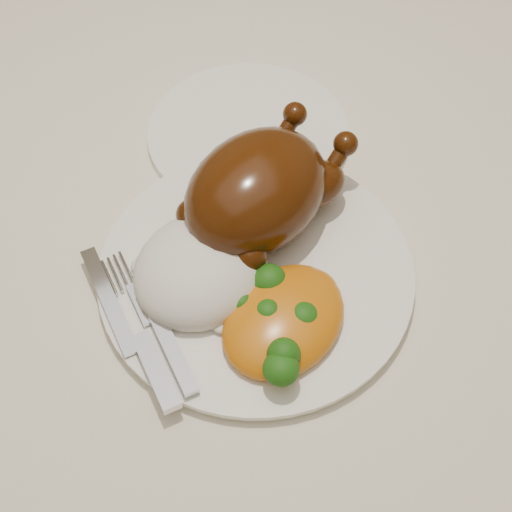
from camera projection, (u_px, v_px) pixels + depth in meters
floor at (160, 498)px, 1.30m from camera, size 4.00×4.00×0.00m
dining_table at (91, 312)px, 0.75m from camera, size 1.60×0.90×0.76m
tablecloth at (77, 274)px, 0.69m from camera, size 1.73×1.03×0.18m
dinner_plate at (256, 272)px, 0.65m from camera, size 0.36×0.36×0.01m
side_plate at (249, 133)px, 0.76m from camera, size 0.28×0.28×0.01m
roast_chicken at (260, 189)px, 0.64m from camera, size 0.20×0.15×0.10m
rice_mound at (201, 270)px, 0.63m from camera, size 0.15×0.15×0.07m
mac_and_cheese at (285, 318)px, 0.61m from camera, size 0.15×0.13×0.05m
cutlery at (149, 340)px, 0.60m from camera, size 0.05×0.18×0.01m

